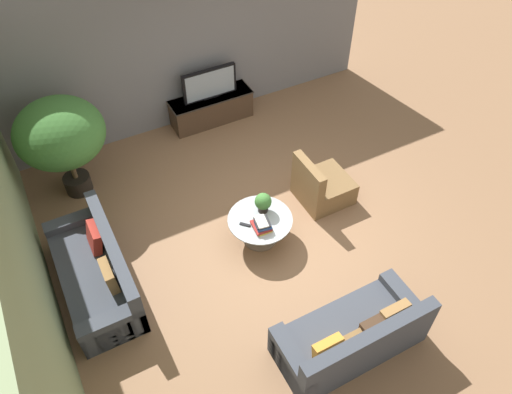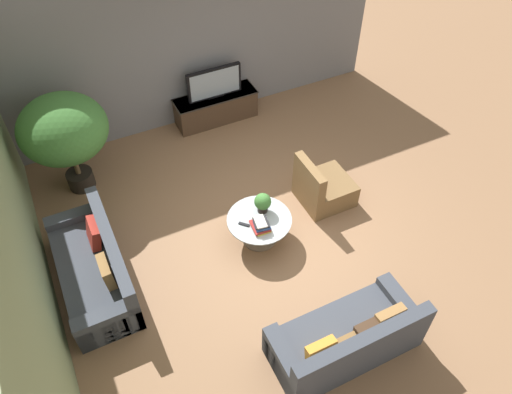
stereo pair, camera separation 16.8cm
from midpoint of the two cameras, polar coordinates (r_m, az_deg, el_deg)
The scene contains 13 objects.
ground_plane at distance 7.74m, azimuth 1.02°, elevation -3.83°, with size 24.00×24.00×0.00m, color #8C6647.
back_wall_stone at distance 9.11m, azimuth -9.15°, elevation 16.61°, with size 7.40×0.12×3.00m, color slate.
side_wall_left at distance 6.39m, azimuth -26.43°, elevation -4.14°, with size 0.12×7.40×3.00m, color gray.
media_console at distance 9.62m, azimuth -5.63°, elevation 10.06°, with size 1.57×0.50×0.54m.
television at distance 9.30m, azimuth -5.87°, elevation 12.75°, with size 1.03×0.13×0.57m.
coffee_table at distance 7.41m, azimuth -0.19°, elevation -3.21°, with size 0.96×0.96×0.44m.
couch_by_wall at distance 7.27m, azimuth -18.35°, elevation -8.27°, with size 0.84×2.03×0.84m.
couch_near_entry at distance 6.50m, azimuth 10.17°, elevation -15.44°, with size 1.87×0.84×0.84m.
armchair_wicker at distance 8.06m, azimuth 6.90°, elevation 1.17°, with size 0.80×0.76×0.86m.
potted_palm_tall at distance 8.12m, azimuth -22.03°, elevation 6.63°, with size 1.35×1.35×1.72m.
potted_plant_tabletop at distance 7.28m, azimuth 0.15°, elevation -0.61°, with size 0.25×0.25×0.32m.
book_stack at distance 7.14m, azimuth 0.02°, elevation -3.21°, with size 0.27×0.31×0.15m.
remote_black at distance 7.22m, azimuth -1.94°, elevation -3.18°, with size 0.04×0.16×0.02m, color black.
Camera 1 is at (-2.51, -4.27, 5.96)m, focal length 35.00 mm.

